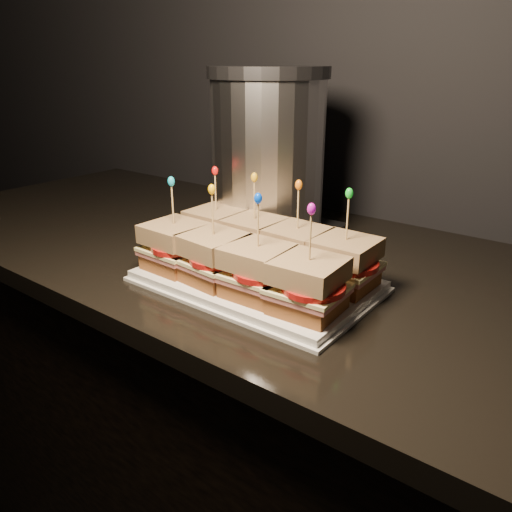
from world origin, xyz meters
The scene contains 65 objects.
wall_back centered at (0.00, 2.00, 1.35)m, with size 4.00×0.04×2.70m, color black.
cabinet centered at (0.55, 1.64, 0.44)m, with size 2.46×0.69×0.88m, color black.
granite_slab centered at (0.55, 1.64, 0.90)m, with size 2.50×0.73×0.04m, color black.
platter centered at (0.32, 1.50, 0.92)m, with size 0.39×0.24×0.02m, color white.
platter_rim centered at (0.32, 1.50, 0.92)m, with size 0.40×0.25×0.01m, color white.
sandwich_0_bread_bot centered at (0.18, 1.56, 0.95)m, with size 0.09×0.09×0.03m, color brown.
sandwich_0_ham centered at (0.18, 1.56, 0.96)m, with size 0.10×0.10×0.01m, color #B25553.
sandwich_0_cheese centered at (0.18, 1.56, 0.97)m, with size 0.10×0.10×0.01m, color #F8F0A1.
sandwich_0_tomato centered at (0.20, 1.55, 0.98)m, with size 0.09×0.09×0.01m, color #AB1512.
sandwich_0_bread_top centered at (0.18, 1.56, 1.00)m, with size 0.09×0.09×0.03m, color #4E230E.
sandwich_0_pick centered at (0.18, 1.56, 1.04)m, with size 0.00×0.00×0.09m, color tan.
sandwich_0_frill centered at (0.18, 1.56, 1.09)m, with size 0.01×0.01×0.02m, color red.
sandwich_1_bread_bot centered at (0.27, 1.56, 0.95)m, with size 0.09×0.09×0.03m, color brown.
sandwich_1_ham centered at (0.27, 1.56, 0.96)m, with size 0.10×0.10×0.01m, color #B25553.
sandwich_1_cheese centered at (0.27, 1.56, 0.97)m, with size 0.10×0.10×0.01m, color #F8F0A1.
sandwich_1_tomato centered at (0.29, 1.55, 0.98)m, with size 0.09×0.09×0.01m, color #AB1512.
sandwich_1_bread_top centered at (0.27, 1.56, 1.00)m, with size 0.09×0.09×0.03m, color #4E230E.
sandwich_1_pick centered at (0.27, 1.56, 1.04)m, with size 0.00×0.00×0.09m, color tan.
sandwich_1_frill centered at (0.27, 1.56, 1.09)m, with size 0.01×0.01×0.02m, color gold.
sandwich_2_bread_bot centered at (0.37, 1.56, 0.95)m, with size 0.09×0.09×0.03m, color brown.
sandwich_2_ham centered at (0.37, 1.56, 0.96)m, with size 0.10×0.10×0.01m, color #B25553.
sandwich_2_cheese centered at (0.37, 1.56, 0.97)m, with size 0.10×0.10×0.01m, color #F8F0A1.
sandwich_2_tomato centered at (0.38, 1.55, 0.98)m, with size 0.09×0.09×0.01m, color #AB1512.
sandwich_2_bread_top centered at (0.37, 1.56, 1.00)m, with size 0.09×0.09×0.03m, color #4E230E.
sandwich_2_pick centered at (0.37, 1.56, 1.04)m, with size 0.00×0.00×0.09m, color tan.
sandwich_2_frill centered at (0.37, 1.56, 1.09)m, with size 0.01×0.01×0.02m, color orange.
sandwich_3_bread_bot centered at (0.46, 1.56, 0.95)m, with size 0.09×0.09×0.03m, color brown.
sandwich_3_ham centered at (0.46, 1.56, 0.96)m, with size 0.10×0.10×0.01m, color #B25553.
sandwich_3_cheese centered at (0.46, 1.56, 0.97)m, with size 0.10×0.10×0.01m, color #F8F0A1.
sandwich_3_tomato centered at (0.47, 1.55, 0.98)m, with size 0.09×0.09×0.01m, color #AB1512.
sandwich_3_bread_top centered at (0.46, 1.56, 1.00)m, with size 0.09×0.09×0.03m, color #4E230E.
sandwich_3_pick centered at (0.46, 1.56, 1.04)m, with size 0.00×0.00×0.09m, color tan.
sandwich_3_frill centered at (0.46, 1.56, 1.09)m, with size 0.01×0.01×0.02m, color green.
sandwich_4_bread_bot centered at (0.18, 1.45, 0.95)m, with size 0.09×0.09×0.03m, color brown.
sandwich_4_ham centered at (0.18, 1.45, 0.96)m, with size 0.10×0.10×0.01m, color #B25553.
sandwich_4_cheese centered at (0.18, 1.45, 0.97)m, with size 0.10×0.10×0.01m, color #F8F0A1.
sandwich_4_tomato centered at (0.20, 1.44, 0.98)m, with size 0.09×0.09×0.01m, color #AB1512.
sandwich_4_bread_top centered at (0.18, 1.45, 1.00)m, with size 0.09×0.09×0.03m, color #4E230E.
sandwich_4_pick centered at (0.18, 1.45, 1.04)m, with size 0.00×0.00×0.09m, color tan.
sandwich_4_frill centered at (0.18, 1.45, 1.09)m, with size 0.01×0.01×0.02m, color #12A1BB.
sandwich_5_bread_bot centered at (0.27, 1.45, 0.95)m, with size 0.09×0.09×0.03m, color brown.
sandwich_5_ham centered at (0.27, 1.45, 0.96)m, with size 0.10×0.10×0.01m, color #B25553.
sandwich_5_cheese centered at (0.27, 1.45, 0.97)m, with size 0.10×0.10×0.01m, color #F8F0A1.
sandwich_5_tomato centered at (0.29, 1.44, 0.98)m, with size 0.09×0.09×0.01m, color #AB1512.
sandwich_5_bread_top centered at (0.27, 1.45, 1.00)m, with size 0.09×0.09×0.03m, color #4E230E.
sandwich_5_pick centered at (0.27, 1.45, 1.04)m, with size 0.00×0.00×0.09m, color tan.
sandwich_5_frill centered at (0.27, 1.45, 1.09)m, with size 0.01×0.01×0.02m, color #F7B107.
sandwich_6_bread_bot centered at (0.37, 1.45, 0.95)m, with size 0.09×0.09×0.03m, color brown.
sandwich_6_ham centered at (0.37, 1.45, 0.96)m, with size 0.10×0.10×0.01m, color #B25553.
sandwich_6_cheese centered at (0.37, 1.45, 0.97)m, with size 0.10×0.10×0.01m, color #F8F0A1.
sandwich_6_tomato centered at (0.38, 1.44, 0.98)m, with size 0.09×0.09×0.01m, color #AB1512.
sandwich_6_bread_top centered at (0.37, 1.45, 1.00)m, with size 0.09×0.09×0.03m, color #4E230E.
sandwich_6_pick centered at (0.37, 1.45, 1.04)m, with size 0.00×0.00×0.09m, color tan.
sandwich_6_frill centered at (0.37, 1.45, 1.09)m, with size 0.01×0.01×0.02m, color #033DDB.
sandwich_7_bread_bot centered at (0.46, 1.45, 0.95)m, with size 0.09×0.09×0.03m, color brown.
sandwich_7_ham centered at (0.46, 1.45, 0.96)m, with size 0.10×0.10×0.01m, color #B25553.
sandwich_7_cheese centered at (0.46, 1.45, 0.97)m, with size 0.10×0.10×0.01m, color #F8F0A1.
sandwich_7_tomato centered at (0.47, 1.44, 0.98)m, with size 0.09×0.09×0.01m, color #AB1512.
sandwich_7_bread_top centered at (0.46, 1.45, 1.00)m, with size 0.09×0.09×0.03m, color #4E230E.
sandwich_7_pick centered at (0.46, 1.45, 1.04)m, with size 0.00×0.00×0.09m, color tan.
sandwich_7_frill centered at (0.46, 1.45, 1.09)m, with size 0.01×0.01×0.02m, color #C00FAE.
appliance_base centered at (0.19, 1.71, 0.93)m, with size 0.27×0.23×0.03m, color #262628.
appliance_body centered at (0.19, 1.71, 1.10)m, with size 0.23×0.23×0.30m, color silver.
appliance_lid centered at (0.19, 1.71, 1.26)m, with size 0.24×0.24×0.02m, color #262628.
appliance centered at (0.19, 1.71, 1.09)m, with size 0.27×0.23×0.35m, color silver, non-canonical shape.
Camera 1 is at (0.80, 0.88, 1.28)m, focal length 35.00 mm.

